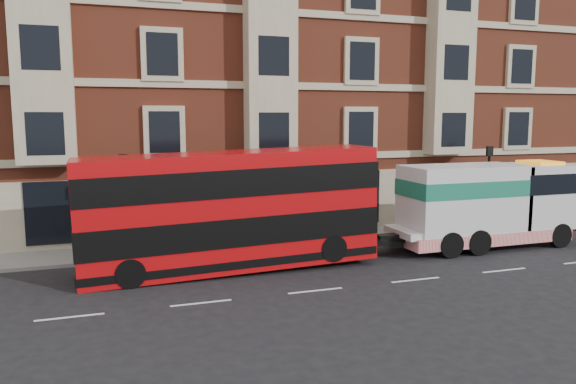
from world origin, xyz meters
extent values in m
plane|color=black|center=(0.00, 0.00, 0.00)|extent=(120.00, 120.00, 0.00)
cube|color=slate|center=(0.00, 7.50, 0.07)|extent=(90.00, 3.00, 0.15)
cube|color=brown|center=(0.50, 15.00, 9.00)|extent=(45.00, 12.00, 18.00)
cylinder|color=black|center=(-6.00, 6.20, 2.15)|extent=(0.14, 0.14, 4.00)
cube|color=black|center=(-6.00, 6.20, 4.25)|extent=(0.35, 0.15, 0.50)
cylinder|color=black|center=(12.00, 6.20, 2.15)|extent=(0.14, 0.14, 4.00)
cube|color=black|center=(12.00, 6.20, 4.25)|extent=(0.35, 0.15, 0.50)
cube|color=#B70A0D|center=(-2.18, 3.58, 2.41)|extent=(11.46, 2.56, 4.50)
cube|color=black|center=(-2.18, 3.58, 1.74)|extent=(11.50, 2.62, 1.07)
cube|color=black|center=(-2.18, 3.58, 3.58)|extent=(11.50, 2.62, 1.02)
cylinder|color=black|center=(-6.07, 2.42, 0.53)|extent=(1.06, 0.33, 1.06)
cylinder|color=black|center=(-6.07, 4.74, 0.53)|extent=(1.06, 0.33, 1.06)
cylinder|color=black|center=(1.71, 2.42, 0.84)|extent=(1.06, 0.33, 1.06)
cylinder|color=black|center=(1.71, 4.74, 0.84)|extent=(1.06, 0.33, 1.06)
cube|color=silver|center=(9.82, 3.58, 0.97)|extent=(9.21, 2.35, 0.31)
cube|color=silver|center=(12.79, 3.58, 2.30)|extent=(3.28, 2.56, 2.97)
cube|color=silver|center=(8.59, 3.58, 2.35)|extent=(5.53, 2.56, 2.97)
cube|color=#197056|center=(8.59, 3.58, 2.87)|extent=(5.58, 2.60, 0.72)
cube|color=red|center=(9.62, 3.58, 0.61)|extent=(8.19, 2.62, 0.56)
cylinder|color=black|center=(13.10, 2.42, 0.56)|extent=(1.13, 0.36, 1.13)
cylinder|color=black|center=(13.10, 4.74, 0.56)|extent=(1.13, 0.36, 1.13)
cylinder|color=black|center=(8.59, 2.42, 0.56)|extent=(1.13, 0.41, 1.13)
cylinder|color=black|center=(8.59, 4.74, 0.56)|extent=(1.13, 0.41, 1.13)
cylinder|color=black|center=(7.16, 2.42, 0.56)|extent=(1.13, 0.41, 1.13)
cylinder|color=black|center=(7.16, 4.74, 0.56)|extent=(1.13, 0.41, 1.13)
imported|color=#191C33|center=(-7.28, 6.79, 0.99)|extent=(0.63, 0.44, 1.68)
camera|label=1|loc=(-7.01, -17.56, 6.07)|focal=35.00mm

